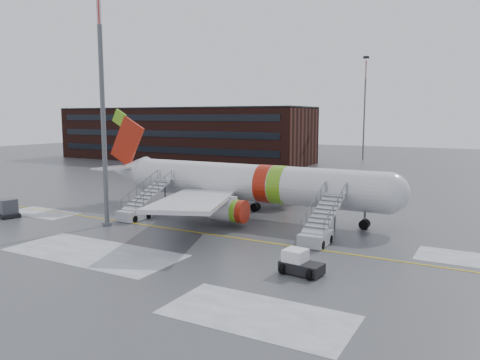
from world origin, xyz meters
The scene contains 9 objects.
ground centered at (0.00, 0.00, 0.00)m, with size 260.00×260.00×0.00m, color #494C4F.
airliner centered at (-2.82, 7.56, 3.42)m, with size 35.03×32.97×11.18m.
airstair_fwd centered at (8.02, 1.03, 1.06)m, with size 2.05×7.70×3.48m.
airstair_aft centered at (-11.06, 1.03, 1.06)m, with size 2.05×7.70×3.48m.
pushback_tug centered at (9.46, -6.86, 0.70)m, with size 2.93×2.34×1.58m.
uld_container centered at (-23.27, -5.09, 0.88)m, with size 2.66×2.22×1.89m.
light_mast_near centered at (-11.61, -2.90, 12.14)m, with size 1.20×1.20×23.33m.
terminal_building centered at (-45.00, 54.98, 6.20)m, with size 62.00×16.11×12.30m.
light_mast_far_n centered at (-8.00, 78.00, 13.84)m, with size 1.20×1.20×24.25m.
Camera 1 is at (20.42, -34.80, 10.30)m, focal length 35.00 mm.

